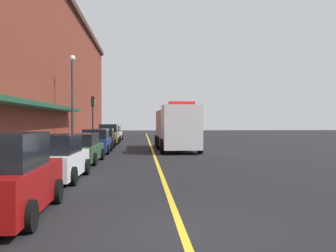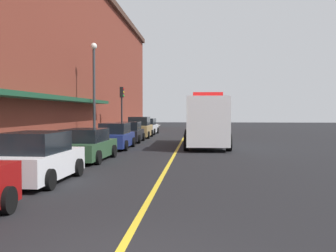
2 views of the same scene
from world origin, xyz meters
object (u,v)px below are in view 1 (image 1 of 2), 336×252
Objects in this scene: traffic_light_near at (93,110)px; parking_meter_0 at (99,131)px; parked_car_0 at (3,178)px; box_truck at (176,128)px; parked_car_1 at (55,159)px; parked_car_2 at (80,149)px; street_lamp_left at (72,91)px; parked_car_3 at (96,142)px; parked_car_5 at (109,135)px; parked_car_6 at (113,134)px; parked_car_4 at (103,138)px.

parking_meter_0 is at bearing 90.63° from traffic_light_near.
box_truck is at bearing -17.23° from parked_car_0.
parked_car_2 is (-0.01, 5.83, -0.06)m from parked_car_1.
parked_car_2 is 0.53× the size of box_truck.
parking_meter_0 is (-1.35, 21.08, 0.33)m from parked_car_2.
traffic_light_near is at bearing -137.42° from box_truck.
traffic_light_near reaches higher than parked_car_0.
parked_car_3 is at bearing -53.07° from street_lamp_left.
street_lamp_left is at bearing 165.50° from parked_car_5.
parked_car_5 is 1.06× the size of traffic_light_near.
parked_car_2 is 0.67× the size of street_lamp_left.
parked_car_5 is at bearing -71.57° from parking_meter_0.
parked_car_1 is at bearing 179.49° from parked_car_5.
parked_car_2 is 0.97× the size of parked_car_6.
parked_car_3 is 5.03m from street_lamp_left.
street_lamp_left is at bearing 172.66° from parked_car_6.
parked_car_5 is at bearing 75.88° from street_lamp_left.
parked_car_2 is 9.76m from street_lamp_left.
parked_car_1 is 15.22m from street_lamp_left.
traffic_light_near reaches higher than parked_car_1.
parked_car_5 is at bearing -1.39° from parked_car_4.
parking_meter_0 is (-7.12, 12.90, -0.59)m from box_truck.
parked_car_3 is 9.86m from traffic_light_near.
parked_car_6 is at bearing 43.44° from parking_meter_0.
parked_car_4 is (0.04, 11.58, 0.01)m from parked_car_2.
parked_car_0 is 0.90× the size of parked_car_6.
box_truck reaches higher than parked_car_0.
parked_car_4 is at bearing -0.81° from parked_car_0.
parked_car_1 is at bearing -23.67° from box_truck.
box_truck is 2.03× the size of traffic_light_near.
parked_car_3 is 5.53m from parked_car_4.
parked_car_1 is 28.21m from parked_car_6.
parked_car_1 is 0.94× the size of parked_car_5.
parked_car_4 is at bearing 179.29° from parked_car_5.
parked_car_3 is 3.34× the size of parking_meter_0.
parked_car_5 reaches higher than parking_meter_0.
box_truck is 6.56× the size of parking_meter_0.
parked_car_3 is 16.33m from parked_car_6.
box_truck reaches higher than parked_car_4.
parked_car_0 reaches higher than parked_car_5.
parked_car_3 is at bearing -178.66° from parked_car_6.
parked_car_0 is 0.62× the size of street_lamp_left.
street_lamp_left is 6.83m from traffic_light_near.
parking_meter_0 is 5.95m from traffic_light_near.
parked_car_5 is at bearing -178.66° from parked_car_6.
parked_car_0 is 0.99× the size of traffic_light_near.
parked_car_0 is 5.45m from parked_car_1.
street_lamp_left is 1.61× the size of traffic_light_near.
parking_meter_0 is (-1.41, 4.24, 0.19)m from parked_car_5.
parked_car_2 is at bearing -36.53° from box_truck.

